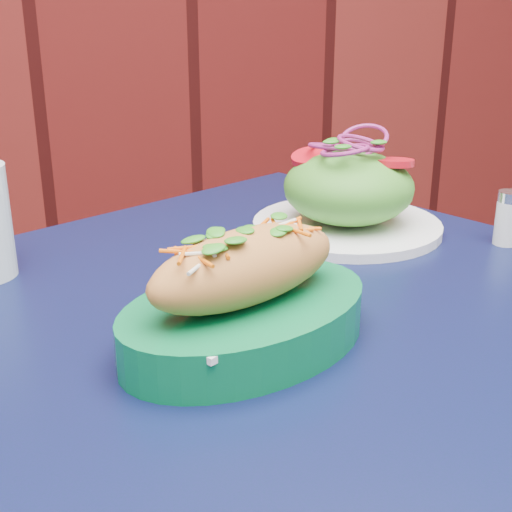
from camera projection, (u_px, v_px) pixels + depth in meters
name	position (u px, v px, depth m)	size (l,w,h in m)	color
cafe_table	(280.00, 401.00, 0.70)	(1.04, 1.04, 0.75)	black
banh_mi_basket	(246.00, 299.00, 0.60)	(0.28, 0.23, 0.11)	#076435
salad_plate	(348.00, 194.00, 0.89)	(0.24, 0.24, 0.13)	white
salt_shaker	(508.00, 218.00, 0.85)	(0.03, 0.03, 0.07)	white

